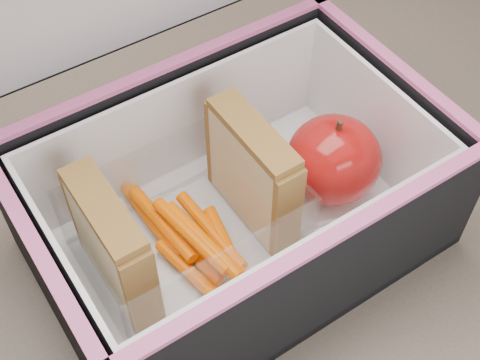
# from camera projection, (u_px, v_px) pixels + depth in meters

# --- Properties ---
(kitchen_table) EXTENTS (1.20, 0.80, 0.75)m
(kitchen_table) POSITION_uv_depth(u_px,v_px,m) (237.00, 303.00, 0.63)
(kitchen_table) COLOR #61564A
(kitchen_table) RESTS_ON ground
(lunch_bag) EXTENTS (0.31, 0.25, 0.31)m
(lunch_bag) POSITION_uv_depth(u_px,v_px,m) (233.00, 187.00, 0.51)
(lunch_bag) COLOR black
(lunch_bag) RESTS_ON kitchen_table
(plastic_tub) EXTENTS (0.17, 0.12, 0.07)m
(plastic_tub) POSITION_uv_depth(u_px,v_px,m) (187.00, 222.00, 0.52)
(plastic_tub) COLOR white
(plastic_tub) RESTS_ON lunch_bag
(sandwich_left) EXTENTS (0.02, 0.09, 0.10)m
(sandwich_left) POSITION_uv_depth(u_px,v_px,m) (112.00, 246.00, 0.48)
(sandwich_left) COLOR tan
(sandwich_left) RESTS_ON plastic_tub
(sandwich_right) EXTENTS (0.03, 0.09, 0.10)m
(sandwich_right) POSITION_uv_depth(u_px,v_px,m) (253.00, 173.00, 0.52)
(sandwich_right) COLOR tan
(sandwich_right) RESTS_ON plastic_tub
(carrot_sticks) EXTENTS (0.06, 0.15, 0.03)m
(carrot_sticks) POSITION_uv_depth(u_px,v_px,m) (191.00, 240.00, 0.52)
(carrot_sticks) COLOR #FF4C00
(carrot_sticks) RESTS_ON plastic_tub
(paper_napkin) EXTENTS (0.10, 0.10, 0.01)m
(paper_napkin) POSITION_uv_depth(u_px,v_px,m) (326.00, 184.00, 0.58)
(paper_napkin) COLOR white
(paper_napkin) RESTS_ON lunch_bag
(red_apple) EXTENTS (0.10, 0.10, 0.08)m
(red_apple) POSITION_uv_depth(u_px,v_px,m) (334.00, 159.00, 0.54)
(red_apple) COLOR maroon
(red_apple) RESTS_ON paper_napkin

